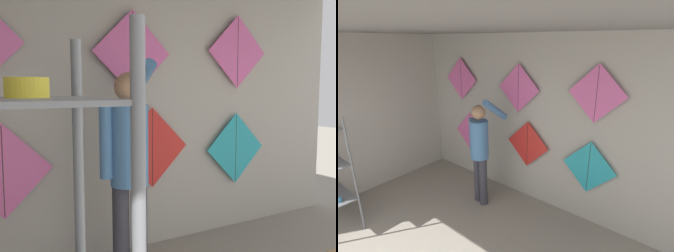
{
  "view_description": "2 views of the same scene",
  "coord_description": "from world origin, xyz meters",
  "views": [
    {
      "loc": [
        -1.56,
        0.2,
        1.6
      ],
      "look_at": [
        0.19,
        3.23,
        1.25
      ],
      "focal_mm": 40.0,
      "sensor_mm": 36.0,
      "label": 1
    },
    {
      "loc": [
        2.43,
        0.05,
        2.69
      ],
      "look_at": [
        -0.12,
        3.23,
        1.35
      ],
      "focal_mm": 28.0,
      "sensor_mm": 36.0,
      "label": 2
    }
  ],
  "objects": [
    {
      "name": "kite_2",
      "position": [
        1.22,
        3.47,
        0.93
      ],
      "size": [
        0.8,
        0.01,
        0.8
      ],
      "color": "#28B2C6"
    },
    {
      "name": "kite_4",
      "position": [
        -0.06,
        3.47,
        1.94
      ],
      "size": [
        0.8,
        0.01,
        0.8
      ],
      "color": "pink"
    },
    {
      "name": "kite_0",
      "position": [
        -1.23,
        3.47,
        0.93
      ],
      "size": [
        0.8,
        0.01,
        0.8
      ],
      "color": "pink"
    },
    {
      "name": "shopkeeper",
      "position": [
        -0.38,
        2.87,
        1.04
      ],
      "size": [
        0.46,
        0.61,
        1.84
      ],
      "rotation": [
        0.0,
        0.0,
        -0.15
      ],
      "color": "#383842",
      "rests_on": "ground"
    },
    {
      "name": "back_panel",
      "position": [
        0.0,
        3.56,
        1.4
      ],
      "size": [
        5.41,
        0.06,
        2.8
      ],
      "primitive_type": "cube",
      "color": "#BCB7AD",
      "rests_on": "ground"
    },
    {
      "name": "kite_5",
      "position": [
        1.23,
        3.47,
        2.01
      ],
      "size": [
        0.8,
        0.01,
        0.8
      ],
      "color": "pink"
    },
    {
      "name": "kite_1",
      "position": [
        0.15,
        3.47,
        1.01
      ],
      "size": [
        0.8,
        0.01,
        0.8
      ],
      "color": "red"
    }
  ]
}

